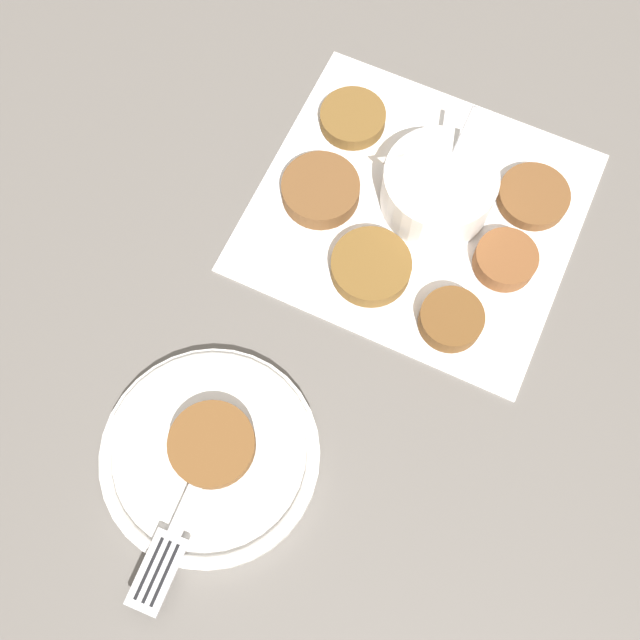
# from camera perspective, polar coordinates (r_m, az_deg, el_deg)

# --- Properties ---
(ground_plane) EXTENTS (4.00, 4.00, 0.00)m
(ground_plane) POSITION_cam_1_polar(r_m,az_deg,el_deg) (0.77, 7.56, 9.79)
(ground_plane) COLOR #605B56
(napkin) EXTENTS (0.33, 0.30, 0.00)m
(napkin) POSITION_cam_1_polar(r_m,az_deg,el_deg) (0.76, 7.35, 8.23)
(napkin) COLOR white
(napkin) RESTS_ON ground_plane
(sauce_bowl) EXTENTS (0.12, 0.11, 0.09)m
(sauce_bowl) POSITION_cam_1_polar(r_m,az_deg,el_deg) (0.75, 8.90, 9.85)
(sauce_bowl) COLOR white
(sauce_bowl) RESTS_ON napkin
(fritter_0) EXTENTS (0.08, 0.08, 0.02)m
(fritter_0) POSITION_cam_1_polar(r_m,az_deg,el_deg) (0.72, 3.90, 4.07)
(fritter_0) COLOR brown
(fritter_0) RESTS_ON napkin
(fritter_1) EXTENTS (0.06, 0.06, 0.02)m
(fritter_1) POSITION_cam_1_polar(r_m,az_deg,el_deg) (0.70, 9.95, 0.04)
(fritter_1) COLOR brown
(fritter_1) RESTS_ON napkin
(fritter_2) EXTENTS (0.07, 0.07, 0.01)m
(fritter_2) POSITION_cam_1_polar(r_m,az_deg,el_deg) (0.78, 15.94, 9.04)
(fritter_2) COLOR brown
(fritter_2) RESTS_ON napkin
(fritter_3) EXTENTS (0.08, 0.08, 0.02)m
(fritter_3) POSITION_cam_1_polar(r_m,az_deg,el_deg) (0.75, 0.05, 9.85)
(fritter_3) COLOR brown
(fritter_3) RESTS_ON napkin
(fritter_4) EXTENTS (0.07, 0.07, 0.02)m
(fritter_4) POSITION_cam_1_polar(r_m,az_deg,el_deg) (0.80, 2.51, 15.11)
(fritter_4) COLOR brown
(fritter_4) RESTS_ON napkin
(fritter_5) EXTENTS (0.06, 0.06, 0.02)m
(fritter_5) POSITION_cam_1_polar(r_m,az_deg,el_deg) (0.74, 13.93, 4.47)
(fritter_5) COLOR brown
(fritter_5) RESTS_ON napkin
(serving_plate) EXTENTS (0.19, 0.19, 0.02)m
(serving_plate) POSITION_cam_1_polar(r_m,az_deg,el_deg) (0.67, -8.36, -10.12)
(serving_plate) COLOR white
(serving_plate) RESTS_ON ground_plane
(fritter_on_plate) EXTENTS (0.08, 0.08, 0.01)m
(fritter_on_plate) POSITION_cam_1_polar(r_m,az_deg,el_deg) (0.66, -8.24, -9.36)
(fritter_on_plate) COLOR brown
(fritter_on_plate) RESTS_ON serving_plate
(fork) EXTENTS (0.03, 0.17, 0.00)m
(fork) POSITION_cam_1_polar(r_m,az_deg,el_deg) (0.66, -10.99, -15.61)
(fork) COLOR silver
(fork) RESTS_ON serving_plate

